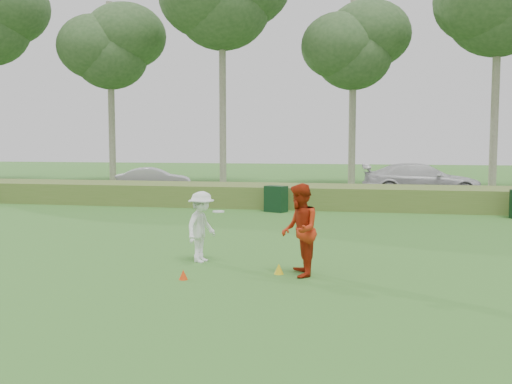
% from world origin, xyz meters
% --- Properties ---
extents(ground, '(120.00, 120.00, 0.00)m').
position_xyz_m(ground, '(0.00, 0.00, 0.00)').
color(ground, '#2E6B23').
rests_on(ground, ground).
extents(reed_strip, '(80.00, 3.00, 0.90)m').
position_xyz_m(reed_strip, '(0.00, 12.00, 0.45)').
color(reed_strip, '#536D2B').
rests_on(reed_strip, ground).
extents(park_road, '(80.00, 6.00, 0.06)m').
position_xyz_m(park_road, '(0.00, 17.00, 0.03)').
color(park_road, '#2D2D2D').
rests_on(park_road, ground).
extents(tree_2, '(6.50, 6.50, 12.00)m').
position_xyz_m(tree_2, '(-14.00, 24.00, 8.97)').
color(tree_2, gray).
rests_on(tree_2, ground).
extents(tree_4, '(6.24, 6.24, 11.50)m').
position_xyz_m(tree_4, '(2.00, 24.50, 8.59)').
color(tree_4, gray).
rests_on(tree_4, ground).
extents(tree_5, '(7.28, 7.28, 14.00)m').
position_xyz_m(tree_5, '(10.00, 22.50, 10.47)').
color(tree_5, gray).
rests_on(tree_5, ground).
extents(player_white, '(0.95, 1.15, 1.62)m').
position_xyz_m(player_white, '(-0.52, 0.35, 0.81)').
color(player_white, white).
rests_on(player_white, ground).
extents(player_red, '(0.89, 1.05, 1.89)m').
position_xyz_m(player_red, '(1.83, -0.56, 0.95)').
color(player_red, '#B1280F').
rests_on(player_red, ground).
extents(cone_orange, '(0.18, 0.18, 0.20)m').
position_xyz_m(cone_orange, '(-0.39, -1.33, 0.10)').
color(cone_orange, '#EB3C0C').
rests_on(cone_orange, ground).
extents(cone_yellow, '(0.20, 0.20, 0.22)m').
position_xyz_m(cone_yellow, '(1.39, -0.49, 0.11)').
color(cone_yellow, yellow).
rests_on(cone_yellow, ground).
extents(utility_cabinet, '(0.95, 0.79, 1.02)m').
position_xyz_m(utility_cabinet, '(-0.41, 9.96, 0.51)').
color(utility_cabinet, black).
rests_on(utility_cabinet, ground).
extents(car_mid, '(4.19, 2.46, 1.31)m').
position_xyz_m(car_mid, '(-8.23, 16.88, 0.71)').
color(car_mid, '#BDBDC1').
rests_on(car_mid, park_road).
extents(car_right, '(5.76, 2.56, 1.64)m').
position_xyz_m(car_right, '(5.62, 16.42, 0.88)').
color(car_right, silver).
rests_on(car_right, park_road).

